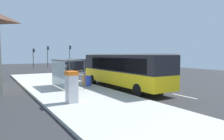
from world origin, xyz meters
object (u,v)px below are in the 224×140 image
recycling_bin_blue (88,81)px  recycling_bin_orange (85,80)px  ticket_machine (72,87)px  bus_shelter (64,66)px  traffic_light_near_side (70,53)px  traffic_light_far_side (34,55)px  traffic_light_median (48,53)px  white_van (76,64)px  bus (122,69)px  sedan_near (64,65)px

recycling_bin_blue → recycling_bin_orange: same height
ticket_machine → bus_shelter: (1.48, 5.98, 0.93)m
traffic_light_near_side → traffic_light_far_side: size_ratio=1.19×
traffic_light_median → bus_shelter: size_ratio=1.31×
white_van → bus_shelter: (-8.61, -19.11, 0.75)m
bus → traffic_light_far_side: (-1.38, 34.63, 1.24)m
recycling_bin_orange → traffic_light_median: (4.60, 32.71, 2.82)m
white_van → traffic_light_median: 14.15m
recycling_bin_orange → bus_shelter: (-2.21, -0.28, 1.44)m
recycling_bin_orange → traffic_light_median: bearing=82.0°
bus → bus_shelter: 5.31m
recycling_bin_orange → bus_shelter: bus_shelter is taller
traffic_light_median → recycling_bin_orange: bearing=-98.0°
traffic_light_near_side → bus_shelter: traffic_light_near_side is taller
sedan_near → bus: bearing=-97.9°
traffic_light_median → recycling_bin_blue: bearing=-97.8°
ticket_machine → traffic_light_median: size_ratio=0.37×
traffic_light_near_side → traffic_light_median: (-5.10, 1.60, -0.12)m
white_van → recycling_bin_orange: bearing=-108.8°
bus → ticket_machine: bus is taller
bus_shelter → traffic_light_near_side: bearing=69.2°
recycling_bin_blue → traffic_light_far_side: 32.71m
sedan_near → recycling_bin_orange: size_ratio=4.64×
sedan_near → white_van: bearing=-90.8°
white_van → ticket_machine: 27.05m
ticket_machine → recycling_bin_blue: (3.69, 5.56, -0.52)m
recycling_bin_orange → traffic_light_median: 33.15m
sedan_near → traffic_light_median: size_ratio=0.84×
sedan_near → bus_shelter: bearing=-108.3°
traffic_light_near_side → bus_shelter: (-11.91, -31.38, -1.51)m
white_van → ticket_machine: bearing=-111.9°
recycling_bin_blue → white_van: bearing=71.9°
white_van → bus_shelter: 20.97m
sedan_near → recycling_bin_blue: 27.50m
sedan_near → ticket_machine: bearing=-107.5°
bus → recycling_bin_orange: 3.88m
traffic_light_far_side → traffic_light_median: (3.49, 0.80, 0.40)m
white_van → bus_shelter: size_ratio=1.32×
ticket_machine → bus_shelter: bus_shelter is taller
traffic_light_far_side → traffic_light_median: 3.60m
white_van → recycling_bin_blue: white_van is taller
traffic_light_far_side → sedan_near: bearing=-47.5°
traffic_light_median → bus_shelter: (-6.81, -32.98, -1.38)m
recycling_bin_blue → traffic_light_median: 33.84m
recycling_bin_orange → traffic_light_near_side: traffic_light_near_side is taller
ticket_machine → traffic_light_near_side: traffic_light_near_side is taller
recycling_bin_orange → traffic_light_far_side: 32.02m
white_van → recycling_bin_blue: 20.57m
sedan_near → recycling_bin_blue: bearing=-103.7°
white_van → bus: bearing=-100.3°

